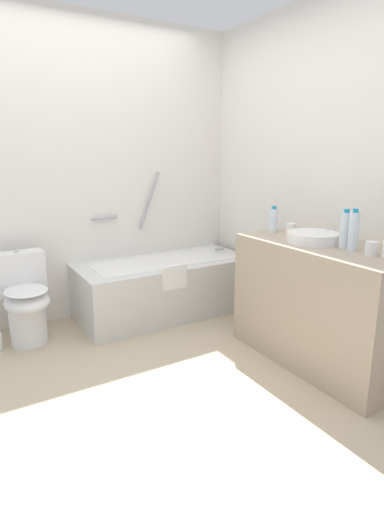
{
  "coord_description": "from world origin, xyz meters",
  "views": [
    {
      "loc": [
        -0.88,
        -2.21,
        1.43
      ],
      "look_at": [
        0.61,
        0.27,
        0.7
      ],
      "focal_mm": 28.87,
      "sensor_mm": 36.0,
      "label": 1
    }
  ],
  "objects_px": {
    "toilet": "(25,300)",
    "drinking_glass_2": "(372,249)",
    "bathtub": "(165,285)",
    "sink_basin": "(313,237)",
    "sink_faucet": "(334,235)",
    "water_bottle_1": "(345,230)",
    "water_bottle_2": "(354,231)",
    "water_bottle_0": "(274,220)",
    "drinking_glass_0": "(291,229)"
  },
  "relations": [
    {
      "from": "drinking_glass_2",
      "to": "bathtub",
      "type": "bearing_deg",
      "value": 106.57
    },
    {
      "from": "sink_basin",
      "to": "drinking_glass_0",
      "type": "bearing_deg",
      "value": 80.25
    },
    {
      "from": "water_bottle_0",
      "to": "water_bottle_1",
      "type": "relative_size",
      "value": 0.8
    },
    {
      "from": "bathtub",
      "to": "water_bottle_2",
      "type": "relative_size",
      "value": 5.94
    },
    {
      "from": "water_bottle_0",
      "to": "water_bottle_1",
      "type": "height_order",
      "value": "water_bottle_1"
    },
    {
      "from": "sink_basin",
      "to": "water_bottle_0",
      "type": "distance_m",
      "value": 0.43
    },
    {
      "from": "toilet",
      "to": "drinking_glass_2",
      "type": "bearing_deg",
      "value": 42.87
    },
    {
      "from": "water_bottle_0",
      "to": "water_bottle_1",
      "type": "xyz_separation_m",
      "value": [
        0.01,
        -0.65,
        0.03
      ]
    },
    {
      "from": "sink_faucet",
      "to": "water_bottle_1",
      "type": "xyz_separation_m",
      "value": [
        -0.17,
        -0.23,
        0.09
      ]
    },
    {
      "from": "bathtub",
      "to": "sink_faucet",
      "type": "bearing_deg",
      "value": -60.88
    },
    {
      "from": "water_bottle_0",
      "to": "sink_faucet",
      "type": "bearing_deg",
      "value": -66.51
    },
    {
      "from": "drinking_glass_2",
      "to": "sink_basin",
      "type": "bearing_deg",
      "value": 91.65
    },
    {
      "from": "sink_faucet",
      "to": "water_bottle_2",
      "type": "xyz_separation_m",
      "value": [
        -0.19,
        -0.31,
        0.09
      ]
    },
    {
      "from": "drinking_glass_0",
      "to": "drinking_glass_2",
      "type": "bearing_deg",
      "value": -92.55
    },
    {
      "from": "bathtub",
      "to": "sink_basin",
      "type": "height_order",
      "value": "bathtub"
    },
    {
      "from": "bathtub",
      "to": "drinking_glass_2",
      "type": "distance_m",
      "value": 1.88
    },
    {
      "from": "bathtub",
      "to": "water_bottle_1",
      "type": "height_order",
      "value": "bathtub"
    },
    {
      "from": "water_bottle_1",
      "to": "drinking_glass_0",
      "type": "bearing_deg",
      "value": 89.11
    },
    {
      "from": "sink_basin",
      "to": "water_bottle_2",
      "type": "height_order",
      "value": "water_bottle_2"
    },
    {
      "from": "toilet",
      "to": "drinking_glass_2",
      "type": "relative_size",
      "value": 8.39
    },
    {
      "from": "water_bottle_0",
      "to": "drinking_glass_0",
      "type": "distance_m",
      "value": 0.17
    },
    {
      "from": "drinking_glass_0",
      "to": "drinking_glass_2",
      "type": "relative_size",
      "value": 1.05
    },
    {
      "from": "sink_basin",
      "to": "water_bottle_1",
      "type": "bearing_deg",
      "value": -80.84
    },
    {
      "from": "water_bottle_1",
      "to": "water_bottle_0",
      "type": "bearing_deg",
      "value": 91.17
    },
    {
      "from": "bathtub",
      "to": "water_bottle_0",
      "type": "height_order",
      "value": "bathtub"
    },
    {
      "from": "water_bottle_0",
      "to": "drinking_glass_2",
      "type": "height_order",
      "value": "water_bottle_0"
    },
    {
      "from": "bathtub",
      "to": "water_bottle_1",
      "type": "xyz_separation_m",
      "value": [
        0.53,
        -1.48,
        0.69
      ]
    },
    {
      "from": "sink_basin",
      "to": "water_bottle_0",
      "type": "height_order",
      "value": "water_bottle_0"
    },
    {
      "from": "bathtub",
      "to": "drinking_glass_2",
      "type": "relative_size",
      "value": 18.68
    },
    {
      "from": "sink_faucet",
      "to": "water_bottle_2",
      "type": "distance_m",
      "value": 0.37
    },
    {
      "from": "water_bottle_1",
      "to": "sink_basin",
      "type": "bearing_deg",
      "value": 99.16
    },
    {
      "from": "drinking_glass_0",
      "to": "drinking_glass_2",
      "type": "height_order",
      "value": "drinking_glass_0"
    },
    {
      "from": "water_bottle_0",
      "to": "drinking_glass_0",
      "type": "relative_size",
      "value": 2.27
    },
    {
      "from": "sink_faucet",
      "to": "water_bottle_0",
      "type": "bearing_deg",
      "value": 113.49
    },
    {
      "from": "sink_faucet",
      "to": "drinking_glass_0",
      "type": "bearing_deg",
      "value": 122.5
    },
    {
      "from": "water_bottle_0",
      "to": "drinking_glass_2",
      "type": "xyz_separation_m",
      "value": [
        -0.01,
        -0.87,
        -0.05
      ]
    },
    {
      "from": "sink_faucet",
      "to": "water_bottle_0",
      "type": "height_order",
      "value": "water_bottle_0"
    },
    {
      "from": "bathtub",
      "to": "drinking_glass_2",
      "type": "xyz_separation_m",
      "value": [
        0.51,
        -1.7,
        0.62
      ]
    },
    {
      "from": "bathtub",
      "to": "toilet",
      "type": "xyz_separation_m",
      "value": [
        -1.19,
        0.02,
        0.07
      ]
    },
    {
      "from": "toilet",
      "to": "water_bottle_2",
      "type": "height_order",
      "value": "water_bottle_2"
    },
    {
      "from": "water_bottle_2",
      "to": "drinking_glass_0",
      "type": "relative_size",
      "value": 2.99
    },
    {
      "from": "water_bottle_2",
      "to": "drinking_glass_2",
      "type": "distance_m",
      "value": 0.16
    },
    {
      "from": "sink_faucet",
      "to": "drinking_glass_0",
      "type": "distance_m",
      "value": 0.3
    },
    {
      "from": "drinking_glass_2",
      "to": "water_bottle_2",
      "type": "bearing_deg",
      "value": 88.59
    },
    {
      "from": "toilet",
      "to": "water_bottle_2",
      "type": "distance_m",
      "value": 2.41
    },
    {
      "from": "drinking_glass_0",
      "to": "drinking_glass_2",
      "type": "xyz_separation_m",
      "value": [
        -0.03,
        -0.7,
        -0.0
      ]
    },
    {
      "from": "water_bottle_2",
      "to": "drinking_glass_2",
      "type": "bearing_deg",
      "value": -91.41
    },
    {
      "from": "drinking_glass_2",
      "to": "sink_faucet",
      "type": "bearing_deg",
      "value": 66.34
    },
    {
      "from": "toilet",
      "to": "water_bottle_1",
      "type": "height_order",
      "value": "water_bottle_1"
    },
    {
      "from": "bathtub",
      "to": "sink_basin",
      "type": "distance_m",
      "value": 1.48
    }
  ]
}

